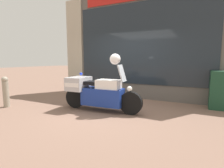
{
  "coord_description": "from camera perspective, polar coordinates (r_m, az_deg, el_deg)",
  "views": [
    {
      "loc": [
        2.25,
        -4.31,
        1.42
      ],
      "look_at": [
        -0.06,
        0.33,
        0.7
      ],
      "focal_mm": 28.0,
      "sensor_mm": 36.0,
      "label": 1
    }
  ],
  "objects": [
    {
      "name": "white_helmet",
      "position": [
        4.62,
        1.04,
        8.13
      ],
      "size": [
        0.29,
        0.29,
        0.29
      ],
      "primitive_type": "sphere",
      "color": "white",
      "rests_on": "paramedic_motorcycle"
    },
    {
      "name": "shop_building",
      "position": [
        6.85,
        4.05,
        12.21
      ],
      "size": [
        5.9,
        0.55,
        3.87
      ],
      "color": "#56514C",
      "rests_on": "ground"
    },
    {
      "name": "street_bollard",
      "position": [
        6.16,
        -31.39,
        -2.04
      ],
      "size": [
        0.18,
        0.18,
        0.93
      ],
      "color": "gray",
      "rests_on": "ground"
    },
    {
      "name": "ground_plane",
      "position": [
        5.06,
        -1.05,
        -8.43
      ],
      "size": [
        60.0,
        60.0,
        0.0
      ],
      "primitive_type": "plane",
      "color": "#7A5B4C"
    },
    {
      "name": "window_display",
      "position": [
        6.7,
        9.35,
        -0.32
      ],
      "size": [
        4.68,
        0.3,
        2.02
      ],
      "color": "slate",
      "rests_on": "ground"
    },
    {
      "name": "utility_cabinet",
      "position": [
        5.94,
        32.62,
        -1.77
      ],
      "size": [
        0.71,
        0.51,
        1.11
      ],
      "primitive_type": "cube",
      "color": "#193D28",
      "rests_on": "ground"
    },
    {
      "name": "paramedic_motorcycle",
      "position": [
        4.94,
        -5.2,
        -2.44
      ],
      "size": [
        2.33,
        0.75,
        1.3
      ],
      "rotation": [
        0.0,
        0.0,
        0.06
      ],
      "color": "black",
      "rests_on": "ground"
    }
  ]
}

